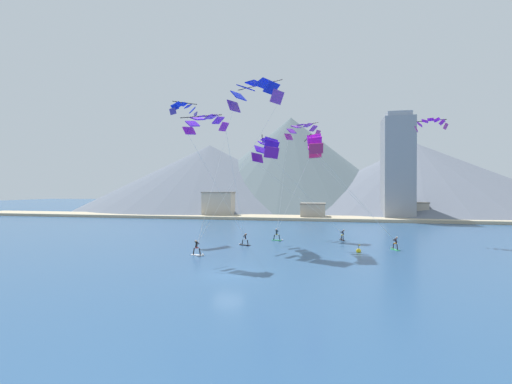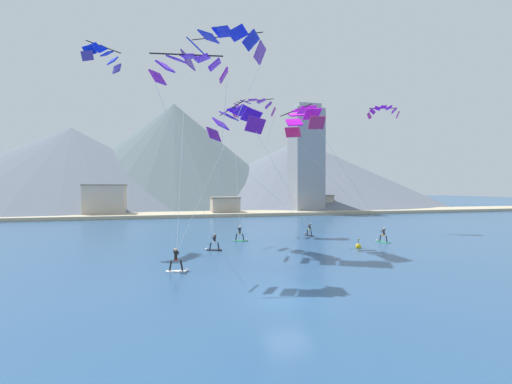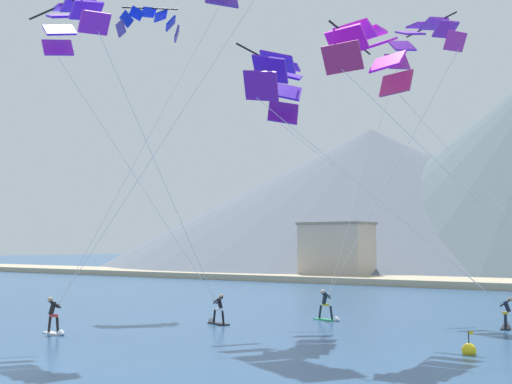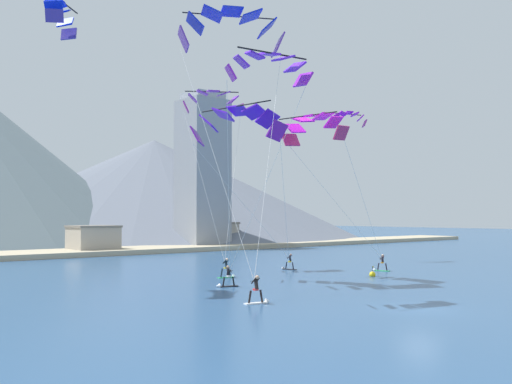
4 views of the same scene
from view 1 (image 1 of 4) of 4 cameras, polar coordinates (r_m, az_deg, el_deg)
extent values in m
plane|color=navy|center=(30.68, -4.66, -13.55)|extent=(400.00, 400.00, 0.00)
cube|color=white|center=(39.54, -9.83, -10.32)|extent=(1.50, 0.71, 0.07)
cylinder|color=black|center=(39.68, -10.32, -9.67)|extent=(0.28, 0.17, 0.77)
cylinder|color=black|center=(39.26, -9.34, -9.78)|extent=(0.28, 0.17, 0.77)
cube|color=red|center=(39.40, -9.83, -9.13)|extent=(0.30, 0.36, 0.12)
cylinder|color=black|center=(39.28, -9.89, -8.64)|extent=(0.30, 0.42, 0.65)
cylinder|color=black|center=(39.40, -9.97, -8.34)|extent=(0.19, 0.56, 0.42)
cylinder|color=black|center=(39.27, -9.66, -8.37)|extent=(0.19, 0.56, 0.42)
cylinder|color=black|center=(39.49, -9.67, -8.37)|extent=(0.52, 0.13, 0.03)
sphere|color=tan|center=(39.12, -9.99, -8.07)|extent=(0.23, 0.23, 0.23)
cone|color=white|center=(39.08, -8.74, -10.35)|extent=(0.36, 0.41, 0.36)
cube|color=black|center=(51.57, 14.19, -7.78)|extent=(0.78, 1.50, 0.07)
cylinder|color=black|center=(51.14, 14.32, -7.43)|extent=(0.17, 0.25, 0.69)
cylinder|color=black|center=(51.89, 14.06, -7.32)|extent=(0.17, 0.25, 0.69)
cube|color=yellow|center=(51.47, 14.19, -6.95)|extent=(0.33, 0.28, 0.12)
cylinder|color=black|center=(51.45, 14.28, -6.60)|extent=(0.42, 0.29, 0.59)
cylinder|color=black|center=(51.30, 14.21, -6.44)|extent=(0.50, 0.20, 0.38)
cylinder|color=black|center=(51.51, 14.14, -6.41)|extent=(0.50, 0.20, 0.38)
cylinder|color=black|center=(51.36, 13.98, -6.46)|extent=(0.16, 0.51, 0.03)
sphere|color=#9E7051|center=(51.45, 14.43, -6.20)|extent=(0.21, 0.21, 0.21)
cone|color=white|center=(52.39, 13.90, -7.58)|extent=(0.42, 0.38, 0.36)
cube|color=#33B266|center=(50.09, 3.48, -8.02)|extent=(1.49, 0.64, 0.07)
cylinder|color=#14232D|center=(50.14, 3.04, -7.54)|extent=(0.27, 0.16, 0.76)
cylinder|color=#14232D|center=(49.93, 3.92, -7.57)|extent=(0.27, 0.16, 0.76)
cube|color=yellow|center=(49.98, 3.48, -7.09)|extent=(0.28, 0.35, 0.12)
cylinder|color=#14232D|center=(49.85, 3.46, -6.71)|extent=(0.28, 0.43, 0.64)
cylinder|color=#14232D|center=(49.96, 3.35, -6.48)|extent=(0.16, 0.55, 0.42)
cylinder|color=#14232D|center=(49.89, 3.62, -6.49)|extent=(0.16, 0.55, 0.42)
cylinder|color=black|center=(50.10, 3.55, -6.50)|extent=(0.52, 0.11, 0.03)
sphere|color=beige|center=(49.68, 3.41, -6.27)|extent=(0.23, 0.23, 0.23)
cone|color=white|center=(49.85, 4.45, -7.98)|extent=(0.35, 0.40, 0.36)
cube|color=black|center=(45.75, -1.84, -8.83)|extent=(1.51, 0.82, 0.07)
cylinder|color=black|center=(45.50, -1.40, -8.40)|extent=(0.25, 0.17, 0.69)
cylinder|color=black|center=(45.88, -2.27, -8.33)|extent=(0.25, 0.17, 0.69)
cube|color=white|center=(45.63, -1.84, -7.89)|extent=(0.29, 0.34, 0.12)
cylinder|color=black|center=(45.65, -1.79, -7.49)|extent=(0.29, 0.39, 0.59)
cylinder|color=black|center=(45.48, -1.73, -7.31)|extent=(0.21, 0.50, 0.38)
cylinder|color=black|center=(45.59, -1.98, -7.29)|extent=(0.21, 0.50, 0.38)
cylinder|color=black|center=(45.39, -1.97, -7.36)|extent=(0.51, 0.17, 0.03)
sphere|color=tan|center=(45.69, -1.73, -7.01)|extent=(0.21, 0.21, 0.21)
cone|color=white|center=(46.16, -2.79, -8.67)|extent=(0.39, 0.43, 0.36)
cube|color=#33B266|center=(45.61, 22.20, -8.90)|extent=(0.94, 1.50, 0.07)
cylinder|color=#231E28|center=(45.22, 22.47, -8.48)|extent=(0.20, 0.26, 0.71)
cylinder|color=#231E28|center=(45.87, 21.93, -8.35)|extent=(0.20, 0.26, 0.71)
cube|color=orange|center=(45.49, 22.20, -7.93)|extent=(0.36, 0.32, 0.12)
cylinder|color=#231E28|center=(45.48, 22.29, -7.52)|extent=(0.43, 0.33, 0.60)
cylinder|color=#231E28|center=(45.31, 22.26, -7.34)|extent=(0.50, 0.26, 0.39)
cylinder|color=#231E28|center=(45.50, 22.10, -7.30)|extent=(0.50, 0.26, 0.39)
cylinder|color=black|center=(45.31, 21.99, -7.37)|extent=(0.22, 0.49, 0.03)
sphere|color=beige|center=(45.50, 22.42, -7.04)|extent=(0.22, 0.22, 0.22)
cone|color=white|center=(46.32, 21.61, -8.67)|extent=(0.45, 0.41, 0.36)
cube|color=#6331A9|center=(49.88, -3.73, 14.08)|extent=(1.67, 2.26, 1.58)
cube|color=#1125D1|center=(49.63, -2.93, 15.71)|extent=(2.12, 2.49, 1.27)
cube|color=#1125D1|center=(49.01, -1.73, 16.97)|extent=(2.40, 2.64, 0.77)
cube|color=#1125D1|center=(48.13, -0.26, 17.66)|extent=(2.48, 2.67, 0.15)
cube|color=#1125D1|center=(47.09, 1.26, 17.66)|extent=(2.42, 2.63, 0.77)
cube|color=#1125D1|center=(46.04, 2.61, 16.93)|extent=(2.16, 2.47, 1.27)
cube|color=#6331A9|center=(45.15, 3.54, 15.53)|extent=(1.72, 2.23, 1.58)
cylinder|color=black|center=(48.83, 0.50, 17.39)|extent=(6.86, 3.66, 0.10)
cylinder|color=silver|center=(43.84, -6.51, 3.68)|extent=(1.21, 10.54, 17.05)
cylinder|color=silver|center=(41.02, -2.59, 3.90)|extent=(8.33, 6.68, 17.05)
cube|color=#6D18A1|center=(43.35, 2.60, 6.58)|extent=(2.07, 1.17, 1.61)
cube|color=#4C15D0|center=(44.47, 2.62, 7.80)|extent=(2.18, 1.59, 1.42)
cube|color=#4C15D0|center=(45.82, 2.39, 8.45)|extent=(2.24, 1.92, 1.07)
cube|color=#4C15D0|center=(47.23, 1.97, 8.50)|extent=(2.22, 2.11, 0.60)
cube|color=#4C15D0|center=(48.55, 1.42, 8.00)|extent=(2.13, 2.19, 1.07)
cube|color=#4C15D0|center=(49.63, 0.81, 7.04)|extent=(1.97, 2.12, 1.42)
cube|color=#6D18A1|center=(50.37, 0.20, 5.73)|extent=(1.77, 1.89, 1.61)
cylinder|color=black|center=(47.06, 1.06, 8.80)|extent=(1.35, 7.48, 0.10)
cylinder|color=silver|center=(46.64, 8.76, -0.89)|extent=(8.99, 8.71, 10.19)
cylinder|color=silver|center=(50.33, 7.00, -0.78)|extent=(12.38, 1.51, 10.19)
cube|color=#B82CA5|center=(57.92, 5.46, 9.14)|extent=(1.40, 1.60, 1.18)
cube|color=purple|center=(57.62, 5.96, 10.07)|extent=(1.64, 1.76, 1.03)
cube|color=purple|center=(57.17, 6.73, 10.74)|extent=(1.75, 1.88, 0.73)
cube|color=purple|center=(56.65, 7.67, 11.05)|extent=(1.73, 1.93, 0.33)
cube|color=purple|center=(56.11, 8.66, 10.94)|extent=(1.63, 1.92, 0.73)
cube|color=purple|center=(55.64, 9.56, 10.41)|extent=(1.39, 1.86, 1.03)
cube|color=#B82CA5|center=(55.30, 10.22, 9.55)|extent=(1.06, 1.74, 1.18)
cylinder|color=black|center=(57.27, 8.03, 11.03)|extent=(4.56, 3.12, 0.10)
cylinder|color=silver|center=(53.57, 4.50, 1.61)|extent=(0.77, 7.87, 14.30)
cylinder|color=silver|center=(52.07, 7.14, 1.64)|extent=(5.90, 5.35, 14.30)
cube|color=purple|center=(37.66, -5.38, 10.78)|extent=(0.84, 1.63, 1.08)
cube|color=#6724E8|center=(38.06, -6.31, 11.78)|extent=(1.12, 1.68, 0.96)
cube|color=#6724E8|center=(38.58, -7.43, 12.34)|extent=(1.33, 1.72, 0.73)
cube|color=#6724E8|center=(39.18, -8.60, 12.39)|extent=(1.45, 1.72, 0.41)
cube|color=#6724E8|center=(39.78, -9.67, 11.97)|extent=(1.50, 1.68, 0.73)
cube|color=#6724E8|center=(40.30, -10.52, 11.14)|extent=(1.46, 1.61, 0.96)
cube|color=purple|center=(40.70, -11.07, 10.00)|extent=(1.30, 1.51, 1.08)
cylinder|color=black|center=(38.66, -9.22, 12.35)|extent=(5.05, 0.79, 0.10)
cylinder|color=silver|center=(40.97, -3.34, 0.56)|extent=(0.11, 8.28, 12.51)
cylinder|color=silver|center=(42.52, -6.33, 0.56)|extent=(5.16, 6.51, 12.51)
cube|color=#B12460|center=(41.15, 9.96, 7.14)|extent=(1.70, 0.94, 1.28)
cube|color=#EA16E6|center=(41.99, 9.76, 8.32)|extent=(1.72, 1.23, 1.11)
cube|color=#EA16E6|center=(43.09, 9.62, 8.97)|extent=(1.73, 1.36, 0.78)
cube|color=#EA16E6|center=(44.30, 9.57, 9.02)|extent=(1.73, 1.32, 0.35)
cube|color=#EA16E6|center=(45.44, 9.59, 8.53)|extent=(1.73, 1.23, 0.78)
cube|color=#EA16E6|center=(46.37, 9.69, 7.58)|extent=(1.72, 1.10, 1.11)
cube|color=#B12460|center=(46.99, 9.84, 6.31)|extent=(1.71, 0.81, 1.28)
cylinder|color=black|center=(44.28, 8.58, 8.89)|extent=(1.17, 5.91, 0.10)
cylinder|color=silver|center=(42.56, 16.34, -0.85)|extent=(9.25, 3.48, 10.40)
cylinder|color=silver|center=(45.68, 15.83, -0.76)|extent=(9.50, 2.87, 10.40)
cube|color=#3B2E99|center=(56.17, -10.10, 12.49)|extent=(1.04, 1.16, 0.98)
cube|color=#0B23D9|center=(56.25, -10.57, 13.26)|extent=(1.26, 1.38, 0.94)
cube|color=#0B23D9|center=(56.09, -11.25, 13.83)|extent=(1.42, 1.47, 0.73)
cube|color=#0B23D9|center=(55.73, -12.05, 14.11)|extent=(1.50, 1.44, 0.38)
cube|color=#0B23D9|center=(55.22, -12.81, 14.05)|extent=(1.50, 1.32, 0.73)
cube|color=#0B23D9|center=(54.66, -13.39, 13.63)|extent=(1.44, 1.08, 0.94)
cube|color=#3B2E99|center=(54.15, -13.69, 12.94)|extent=(1.29, 0.78, 0.98)
cylinder|color=black|center=(55.32, -11.76, 14.34)|extent=(2.96, 2.68, 0.10)
cube|color=#9F2095|center=(57.19, 25.14, 9.47)|extent=(0.69, 1.09, 0.88)
cube|color=#9E0EE4|center=(57.32, 25.63, 10.10)|extent=(0.93, 1.18, 0.78)
cube|color=#9E0EE4|center=(57.35, 26.33, 10.53)|extent=(1.10, 1.21, 0.57)
cube|color=#9E0EE4|center=(57.27, 27.13, 10.70)|extent=(1.17, 1.23, 0.28)
cube|color=#9E0EE4|center=(57.10, 27.93, 10.57)|extent=(1.19, 1.20, 0.57)
cube|color=#9E0EE4|center=(56.86, 28.60, 10.17)|extent=(1.12, 1.12, 0.78)
cube|color=#9F2095|center=(56.58, 29.06, 9.55)|extent=(0.94, 1.00, 0.88)
cylinder|color=black|center=(57.67, 27.20, 10.55)|extent=(3.84, 1.13, 0.10)
sphere|color=yellow|center=(42.55, 16.73, -9.40)|extent=(0.56, 0.56, 0.56)
cylinder|color=black|center=(42.47, 16.73, -8.73)|extent=(0.04, 0.04, 0.44)
cube|color=yellow|center=(42.45, 16.85, -8.49)|extent=(0.18, 0.01, 0.12)
cube|color=tan|center=(85.31, 5.74, -4.28)|extent=(180.00, 10.00, 0.70)
cube|color=#A89E8E|center=(91.93, 24.20, -2.96)|extent=(7.74, 4.91, 3.97)
cube|color=slate|center=(91.83, 24.20, -1.63)|extent=(8.05, 5.11, 0.30)
cube|color=#B7AD9E|center=(90.98, -6.27, -2.18)|extent=(7.93, 4.50, 6.43)
cube|color=gray|center=(90.88, -6.27, -0.06)|extent=(8.25, 4.68, 0.30)
cube|color=#A89E8E|center=(85.91, 9.48, -3.25)|extent=(5.93, 5.58, 3.71)
cube|color=slate|center=(85.80, 9.48, -1.91)|extent=(6.17, 5.80, 0.30)
cube|color=gray|center=(90.08, 22.53, 3.58)|extent=(7.00, 7.00, 24.71)
cube|color=#979DA8|center=(91.70, 22.55, 11.69)|extent=(5.60, 5.60, 1.20)
cone|color=slate|center=(136.71, -7.70, 2.57)|extent=(96.83, 96.83, 24.84)
cone|color=slate|center=(134.52, 25.16, 2.31)|extent=(99.08, 99.08, 23.64)
cone|color=slate|center=(137.71, 5.84, 4.89)|extent=(88.24, 88.24, 36.00)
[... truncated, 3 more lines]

